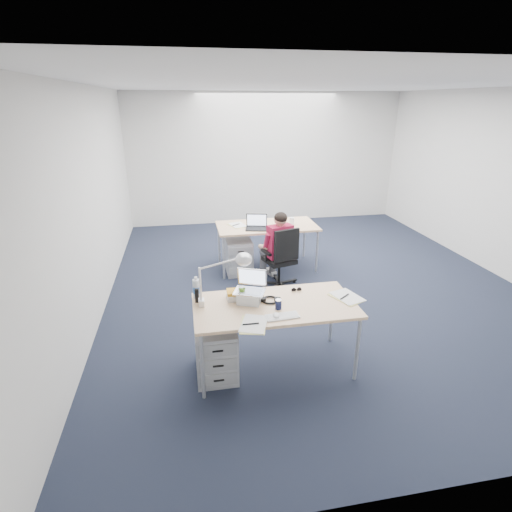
{
  "coord_description": "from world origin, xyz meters",
  "views": [
    {
      "loc": [
        -1.86,
        -5.28,
        2.6
      ],
      "look_at": [
        -1.04,
        -0.86,
        0.85
      ],
      "focal_mm": 28.0,
      "sensor_mm": 36.0,
      "label": 1
    }
  ],
  "objects_px": {
    "drawer_pedestal_far": "(239,256)",
    "computer_mouse": "(276,315)",
    "drawer_pedestal_near": "(216,351)",
    "desk_near": "(275,308)",
    "desk_far": "(267,228)",
    "headphones": "(270,299)",
    "book_stack": "(237,295)",
    "wireless_keyboard": "(282,316)",
    "water_bottle": "(196,287)",
    "desk_lamp": "(217,279)",
    "cordless_phone": "(197,296)",
    "silver_laptop": "(250,288)",
    "seated_person": "(276,248)",
    "bear_figurine": "(242,295)",
    "office_chair": "(280,270)",
    "can_koozie": "(278,304)",
    "sunglasses": "(296,290)",
    "far_cup": "(292,221)",
    "dark_laptop": "(256,222)"
  },
  "relations": [
    {
      "from": "silver_laptop",
      "to": "bear_figurine",
      "type": "relative_size",
      "value": 1.94
    },
    {
      "from": "computer_mouse",
      "to": "cordless_phone",
      "type": "distance_m",
      "value": 0.83
    },
    {
      "from": "cordless_phone",
      "to": "water_bottle",
      "type": "bearing_deg",
      "value": 99.21
    },
    {
      "from": "drawer_pedestal_near",
      "to": "desk_lamp",
      "type": "height_order",
      "value": "desk_lamp"
    },
    {
      "from": "desk_near",
      "to": "wireless_keyboard",
      "type": "bearing_deg",
      "value": -87.21
    },
    {
      "from": "can_koozie",
      "to": "drawer_pedestal_far",
      "type": "bearing_deg",
      "value": 90.41
    },
    {
      "from": "can_koozie",
      "to": "dark_laptop",
      "type": "relative_size",
      "value": 0.3
    },
    {
      "from": "water_bottle",
      "to": "desk_lamp",
      "type": "xyz_separation_m",
      "value": [
        0.2,
        -0.17,
        0.16
      ]
    },
    {
      "from": "desk_far",
      "to": "cordless_phone",
      "type": "distance_m",
      "value": 2.75
    },
    {
      "from": "desk_near",
      "to": "seated_person",
      "type": "relative_size",
      "value": 1.41
    },
    {
      "from": "wireless_keyboard",
      "to": "far_cup",
      "type": "height_order",
      "value": "far_cup"
    },
    {
      "from": "headphones",
      "to": "far_cup",
      "type": "relative_size",
      "value": 1.93
    },
    {
      "from": "desk_near",
      "to": "wireless_keyboard",
      "type": "relative_size",
      "value": 5.15
    },
    {
      "from": "desk_near",
      "to": "desk_far",
      "type": "relative_size",
      "value": 1.0
    },
    {
      "from": "desk_lamp",
      "to": "far_cup",
      "type": "relative_size",
      "value": 4.81
    },
    {
      "from": "far_cup",
      "to": "sunglasses",
      "type": "bearing_deg",
      "value": -104.1
    },
    {
      "from": "desk_far",
      "to": "silver_laptop",
      "type": "bearing_deg",
      "value": -105.67
    },
    {
      "from": "wireless_keyboard",
      "to": "book_stack",
      "type": "xyz_separation_m",
      "value": [
        -0.36,
        0.44,
        0.04
      ]
    },
    {
      "from": "desk_far",
      "to": "can_koozie",
      "type": "height_order",
      "value": "can_koozie"
    },
    {
      "from": "drawer_pedestal_near",
      "to": "computer_mouse",
      "type": "bearing_deg",
      "value": -22.27
    },
    {
      "from": "desk_far",
      "to": "desk_lamp",
      "type": "height_order",
      "value": "desk_lamp"
    },
    {
      "from": "drawer_pedestal_far",
      "to": "can_koozie",
      "type": "relative_size",
      "value": 5.54
    },
    {
      "from": "desk_far",
      "to": "water_bottle",
      "type": "xyz_separation_m",
      "value": [
        -1.23,
        -2.36,
        0.16
      ]
    },
    {
      "from": "computer_mouse",
      "to": "water_bottle",
      "type": "bearing_deg",
      "value": 150.72
    },
    {
      "from": "seated_person",
      "to": "drawer_pedestal_far",
      "type": "relative_size",
      "value": 2.06
    },
    {
      "from": "desk_lamp",
      "to": "far_cup",
      "type": "height_order",
      "value": "desk_lamp"
    },
    {
      "from": "office_chair",
      "to": "wireless_keyboard",
      "type": "bearing_deg",
      "value": -118.89
    },
    {
      "from": "drawer_pedestal_near",
      "to": "cordless_phone",
      "type": "distance_m",
      "value": 0.58
    },
    {
      "from": "far_cup",
      "to": "water_bottle",
      "type": "bearing_deg",
      "value": -125.08
    },
    {
      "from": "office_chair",
      "to": "can_koozie",
      "type": "bearing_deg",
      "value": -119.93
    },
    {
      "from": "drawer_pedestal_far",
      "to": "computer_mouse",
      "type": "bearing_deg",
      "value": -90.8
    },
    {
      "from": "office_chair",
      "to": "far_cup",
      "type": "height_order",
      "value": "office_chair"
    },
    {
      "from": "computer_mouse",
      "to": "office_chair",
      "type": "bearing_deg",
      "value": 82.72
    },
    {
      "from": "water_bottle",
      "to": "can_koozie",
      "type": "bearing_deg",
      "value": -26.34
    },
    {
      "from": "seated_person",
      "to": "drawer_pedestal_near",
      "type": "bearing_deg",
      "value": -133.7
    },
    {
      "from": "computer_mouse",
      "to": "can_koozie",
      "type": "xyz_separation_m",
      "value": [
        0.06,
        0.15,
        0.03
      ]
    },
    {
      "from": "desk_near",
      "to": "office_chair",
      "type": "height_order",
      "value": "office_chair"
    },
    {
      "from": "computer_mouse",
      "to": "sunglasses",
      "type": "distance_m",
      "value": 0.6
    },
    {
      "from": "water_bottle",
      "to": "headphones",
      "type": "bearing_deg",
      "value": -16.03
    },
    {
      "from": "silver_laptop",
      "to": "far_cup",
      "type": "height_order",
      "value": "silver_laptop"
    },
    {
      "from": "cordless_phone",
      "to": "desk_lamp",
      "type": "distance_m",
      "value": 0.29
    },
    {
      "from": "drawer_pedestal_near",
      "to": "dark_laptop",
      "type": "xyz_separation_m",
      "value": [
        0.87,
        2.47,
        0.57
      ]
    },
    {
      "from": "book_stack",
      "to": "water_bottle",
      "type": "bearing_deg",
      "value": 166.13
    },
    {
      "from": "drawer_pedestal_far",
      "to": "sunglasses",
      "type": "xyz_separation_m",
      "value": [
        0.3,
        -2.27,
        0.47
      ]
    },
    {
      "from": "headphones",
      "to": "book_stack",
      "type": "distance_m",
      "value": 0.34
    },
    {
      "from": "can_koozie",
      "to": "dark_laptop",
      "type": "bearing_deg",
      "value": 84.22
    },
    {
      "from": "office_chair",
      "to": "headphones",
      "type": "bearing_deg",
      "value": -122.55
    },
    {
      "from": "seated_person",
      "to": "drawer_pedestal_far",
      "type": "height_order",
      "value": "seated_person"
    },
    {
      "from": "silver_laptop",
      "to": "drawer_pedestal_far",
      "type": "bearing_deg",
      "value": 106.95
    },
    {
      "from": "water_bottle",
      "to": "dark_laptop",
      "type": "distance_m",
      "value": 2.4
    }
  ]
}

